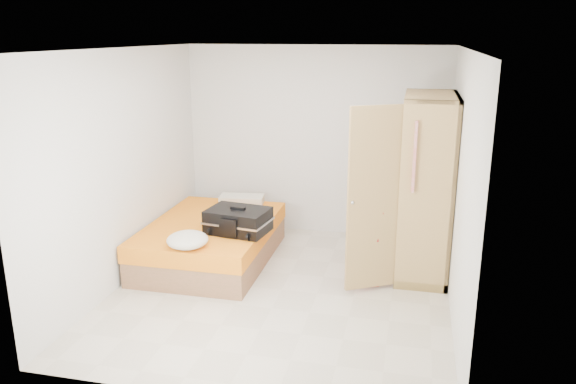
% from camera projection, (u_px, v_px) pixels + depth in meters
% --- Properties ---
extents(room, '(4.00, 4.02, 2.60)m').
position_uv_depth(room, '(281.00, 177.00, 5.87)').
color(room, beige).
rests_on(room, ground).
extents(bed, '(1.42, 2.02, 0.50)m').
position_uv_depth(bed, '(212.00, 241.00, 6.98)').
color(bed, '#9D6647').
rests_on(bed, ground).
extents(wardrobe, '(1.10, 1.47, 2.10)m').
position_uv_depth(wardrobe, '(422.00, 191.00, 6.43)').
color(wardrobe, tan).
rests_on(wardrobe, ground).
extents(person, '(0.65, 0.77, 1.80)m').
position_uv_depth(person, '(370.00, 205.00, 6.26)').
color(person, red).
rests_on(person, ground).
extents(suitcase, '(0.78, 0.62, 0.31)m').
position_uv_depth(suitcase, '(238.00, 221.00, 6.55)').
color(suitcase, black).
rests_on(suitcase, bed).
extents(round_cushion, '(0.45, 0.45, 0.17)m').
position_uv_depth(round_cushion, '(188.00, 240.00, 6.09)').
color(round_cushion, silver).
rests_on(round_cushion, bed).
extents(pillow, '(0.62, 0.37, 0.11)m').
position_uv_depth(pillow, '(242.00, 200.00, 7.67)').
color(pillow, silver).
rests_on(pillow, bed).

